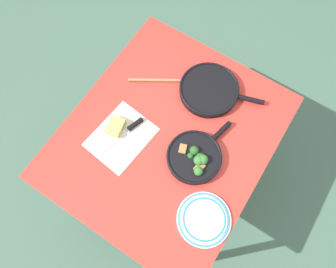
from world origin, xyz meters
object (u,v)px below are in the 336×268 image
wooden_spoon (178,80)px  dinner_plate_stack (204,219)px  skillet_broccoli (195,157)px  grater_knife (128,130)px  cheese_block (116,127)px  skillet_eggs (210,90)px

wooden_spoon → dinner_plate_stack: 0.69m
skillet_broccoli → dinner_plate_stack: size_ratio=1.55×
grater_knife → skillet_broccoli: bearing=116.9°
wooden_spoon → grater_knife: bearing=-131.1°
cheese_block → dinner_plate_stack: size_ratio=0.44×
skillet_eggs → grater_knife: (-0.39, 0.22, -0.01)m
skillet_eggs → wooden_spoon: size_ratio=1.14×
skillet_broccoli → grater_knife: 0.35m
cheese_block → dinner_plate_stack: (-0.14, -0.57, -0.01)m
skillet_broccoli → wooden_spoon: (0.30, 0.28, -0.02)m
skillet_broccoli → grater_knife: size_ratio=1.47×
skillet_eggs → dinner_plate_stack: 0.62m
skillet_broccoli → wooden_spoon: bearing=56.2°
grater_knife → cheese_block: bearing=-54.1°
wooden_spoon → grater_knife: (-0.36, 0.06, 0.00)m
skillet_eggs → cheese_block: size_ratio=4.00×
grater_knife → wooden_spoon: bearing=-171.6°
skillet_broccoli → dinner_plate_stack: (-0.21, -0.17, -0.01)m
wooden_spoon → cheese_block: cheese_block is taller
skillet_eggs → cheese_block: skillet_eggs is taller
dinner_plate_stack → skillet_broccoli: bearing=39.4°
cheese_block → grater_knife: bearing=-71.6°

